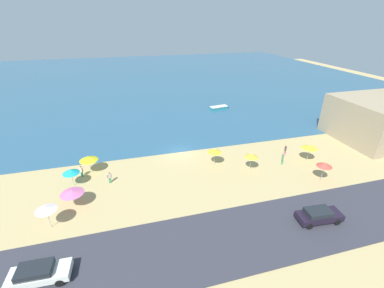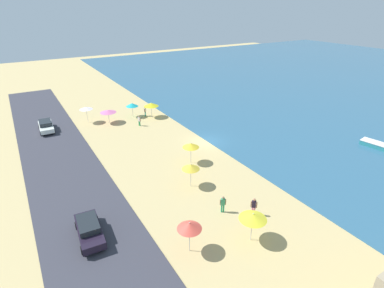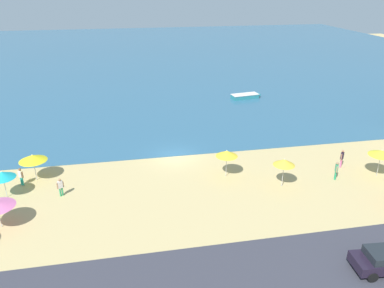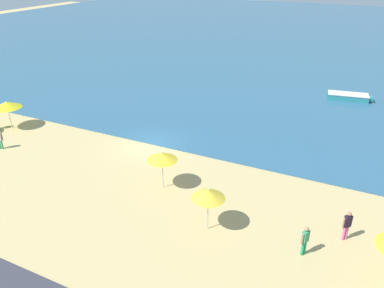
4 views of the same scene
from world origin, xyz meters
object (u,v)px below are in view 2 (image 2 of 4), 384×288
object	(u,v)px
beach_umbrella_7	(191,167)
bather_3	(254,206)
bather_0	(223,203)
bather_1	(145,111)
beach_umbrella_0	(189,226)
beach_umbrella_1	(253,217)
parked_car_0	(46,126)
beach_umbrella_6	(86,108)
parked_car_1	(89,229)
beach_umbrella_4	(151,105)
beach_umbrella_2	(191,145)
beach_umbrella_5	(132,105)
beach_umbrella_3	(108,111)
skiff_nearshore	(378,145)
bather_2	(139,120)

from	to	relation	value
beach_umbrella_7	bather_3	xyz separation A→B (m)	(6.83, 2.30, -1.27)
bather_0	bather_1	bearing A→B (deg)	171.36
beach_umbrella_0	bather_1	bearing A→B (deg)	162.94
beach_umbrella_1	parked_car_0	size ratio (longest dim) A/B	0.56
beach_umbrella_6	bather_0	size ratio (longest dim) A/B	1.55
parked_car_1	bather_1	bearing A→B (deg)	147.87
beach_umbrella_4	beach_umbrella_7	world-z (taller)	beach_umbrella_7
beach_umbrella_0	beach_umbrella_2	size ratio (longest dim) A/B	1.05
beach_umbrella_1	beach_umbrella_6	size ratio (longest dim) A/B	1.00
bather_0	bather_3	bearing A→B (deg)	49.51
beach_umbrella_0	parked_car_1	distance (m)	8.22
beach_umbrella_4	parked_car_1	bearing A→B (deg)	-34.49
beach_umbrella_1	beach_umbrella_5	world-z (taller)	beach_umbrella_1
beach_umbrella_4	beach_umbrella_7	bearing A→B (deg)	-13.67
beach_umbrella_1	bather_3	world-z (taller)	beach_umbrella_1
beach_umbrella_2	parked_car_0	size ratio (longest dim) A/B	0.56
bather_1	beach_umbrella_6	bearing A→B (deg)	-102.62
beach_umbrella_3	skiff_nearshore	distance (m)	38.00
beach_umbrella_7	bather_3	size ratio (longest dim) A/B	1.48
beach_umbrella_6	bather_3	xyz separation A→B (m)	(30.54, 6.79, -1.34)
bather_2	parked_car_0	size ratio (longest dim) A/B	0.34
beach_umbrella_6	parked_car_1	distance (m)	26.67
beach_umbrella_4	beach_umbrella_6	xyz separation A→B (m)	(-3.00, -9.53, 0.19)
beach_umbrella_0	bather_3	size ratio (longest dim) A/B	1.55
bather_2	parked_car_1	xyz separation A→B (m)	(20.39, -12.55, -0.05)
beach_umbrella_3	bather_0	bearing A→B (deg)	4.10
beach_umbrella_2	beach_umbrella_7	bearing A→B (deg)	-31.12
parked_car_0	beach_umbrella_5	bearing A→B (deg)	86.54
beach_umbrella_1	beach_umbrella_5	xyz separation A→B (m)	(-31.56, 2.40, -0.26)
beach_umbrella_7	beach_umbrella_1	bearing A→B (deg)	0.50
bather_2	bather_0	bearing A→B (deg)	-3.95
beach_umbrella_6	beach_umbrella_3	bearing A→B (deg)	56.85
bather_2	bather_3	size ratio (longest dim) A/B	0.90
beach_umbrella_0	beach_umbrella_1	xyz separation A→B (m)	(1.52, 4.72, -0.09)
bather_0	bather_2	world-z (taller)	bather_0
bather_3	bather_1	bearing A→B (deg)	175.92
beach_umbrella_7	beach_umbrella_2	bearing A→B (deg)	148.88
beach_umbrella_6	beach_umbrella_7	world-z (taller)	beach_umbrella_7
beach_umbrella_0	parked_car_1	size ratio (longest dim) A/B	0.59
parked_car_1	skiff_nearshore	world-z (taller)	parked_car_1
bather_2	parked_car_0	xyz separation A→B (m)	(-5.10, -12.38, -0.05)
beach_umbrella_2	beach_umbrella_7	size ratio (longest dim) A/B	1.00
beach_umbrella_0	bather_0	world-z (taller)	beach_umbrella_0
beach_umbrella_3	bather_3	world-z (taller)	beach_umbrella_3
beach_umbrella_0	beach_umbrella_4	distance (m)	29.85
bather_0	bather_1	size ratio (longest dim) A/B	1.06
beach_umbrella_5	parked_car_1	bearing A→B (deg)	-28.06
beach_umbrella_4	bather_3	size ratio (longest dim) A/B	1.41
beach_umbrella_4	bather_1	bearing A→B (deg)	-145.56
bather_0	parked_car_1	size ratio (longest dim) A/B	0.36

